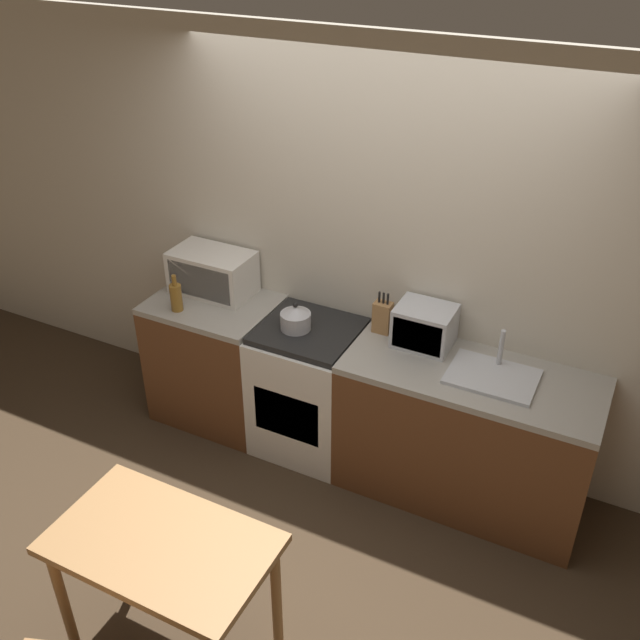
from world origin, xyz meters
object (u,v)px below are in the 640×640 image
at_px(microwave, 212,272).
at_px(dining_table, 163,558).
at_px(stove_range, 309,388).
at_px(bottle, 176,297).
at_px(kettle, 296,318).
at_px(toaster_oven, 424,326).

height_order(microwave, dining_table, microwave).
relative_size(stove_range, microwave, 1.69).
bearing_deg(stove_range, bottle, -168.11).
distance_m(stove_range, dining_table, 1.67).
height_order(kettle, microwave, microwave).
height_order(stove_range, bottle, bottle).
relative_size(microwave, bottle, 2.15).
distance_m(kettle, toaster_oven, 0.78).
bearing_deg(bottle, microwave, 76.83).
bearing_deg(stove_range, kettle, -153.16).
distance_m(kettle, dining_table, 1.66).
height_order(bottle, dining_table, bottle).
relative_size(kettle, microwave, 0.35).
xyz_separation_m(microwave, dining_table, (0.91, -1.78, -0.39)).
bearing_deg(stove_range, microwave, 170.72).
bearing_deg(kettle, stove_range, 26.84).
bearing_deg(microwave, kettle, -12.89).
height_order(kettle, bottle, bottle).
bearing_deg(dining_table, bottle, 123.62).
distance_m(stove_range, microwave, 0.99).
height_order(stove_range, microwave, microwave).
bearing_deg(stove_range, toaster_oven, 12.58).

